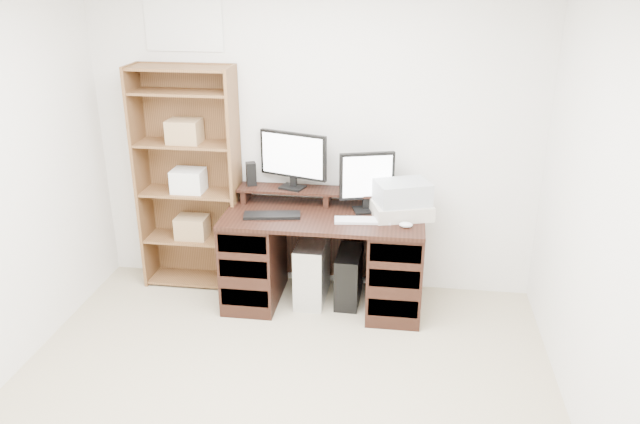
% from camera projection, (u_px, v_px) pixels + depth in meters
% --- Properties ---
extents(room, '(3.54, 4.04, 2.54)m').
position_uv_depth(room, '(252.00, 242.00, 3.00)').
color(room, '#BAAB8A').
rests_on(room, ground).
extents(desk, '(1.50, 0.70, 0.75)m').
position_uv_depth(desk, '(324.00, 257.00, 4.81)').
color(desk, black).
rests_on(desk, ground).
extents(riser_shelf, '(1.40, 0.22, 0.12)m').
position_uv_depth(riser_shelf, '(327.00, 193.00, 4.83)').
color(riser_shelf, black).
rests_on(riser_shelf, desk).
extents(monitor_wide, '(0.54, 0.22, 0.44)m').
position_uv_depth(monitor_wide, '(293.00, 157.00, 4.78)').
color(monitor_wide, black).
rests_on(monitor_wide, riser_shelf).
extents(monitor_small, '(0.41, 0.20, 0.45)m').
position_uv_depth(monitor_small, '(367.00, 179.00, 4.66)').
color(monitor_small, black).
rests_on(monitor_small, desk).
extents(speaker, '(0.10, 0.10, 0.19)m').
position_uv_depth(speaker, '(251.00, 174.00, 4.89)').
color(speaker, black).
rests_on(speaker, riser_shelf).
extents(keyboard_black, '(0.44, 0.21, 0.02)m').
position_uv_depth(keyboard_black, '(272.00, 215.00, 4.62)').
color(keyboard_black, black).
rests_on(keyboard_black, desk).
extents(keyboard_white, '(0.42, 0.17, 0.02)m').
position_uv_depth(keyboard_white, '(362.00, 220.00, 4.53)').
color(keyboard_white, silver).
rests_on(keyboard_white, desk).
extents(mouse, '(0.11, 0.09, 0.04)m').
position_uv_depth(mouse, '(406.00, 225.00, 4.43)').
color(mouse, silver).
rests_on(mouse, desk).
extents(printer, '(0.49, 0.42, 0.11)m').
position_uv_depth(printer, '(401.00, 209.00, 4.62)').
color(printer, '#B3AB9C').
rests_on(printer, desk).
extents(basket, '(0.45, 0.39, 0.16)m').
position_uv_depth(basket, '(402.00, 192.00, 4.57)').
color(basket, '#A1A8AC').
rests_on(basket, printer).
extents(tower_silver, '(0.23, 0.50, 0.50)m').
position_uv_depth(tower_silver, '(312.00, 269.00, 4.92)').
color(tower_silver, silver).
rests_on(tower_silver, ground).
extents(tower_black, '(0.19, 0.43, 0.42)m').
position_uv_depth(tower_black, '(349.00, 276.00, 4.90)').
color(tower_black, black).
rests_on(tower_black, ground).
extents(bookshelf, '(0.80, 0.30, 1.80)m').
position_uv_depth(bookshelf, '(189.00, 177.00, 4.95)').
color(bookshelf, brown).
rests_on(bookshelf, ground).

